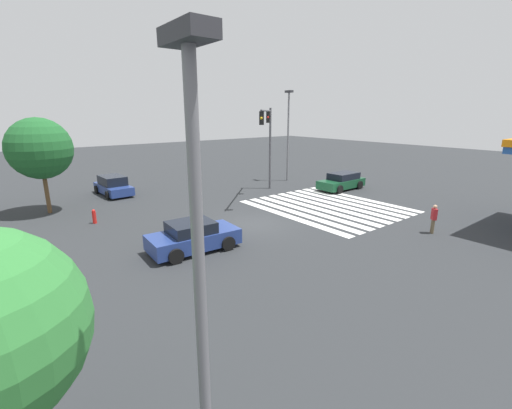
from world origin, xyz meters
name	(u,v)px	position (x,y,z in m)	size (l,w,h in m)	color
ground_plane	(256,224)	(0.00, 0.00, 0.00)	(115.37, 115.37, 0.00)	#2B2D30
crosswalk_markings	(327,206)	(0.00, -6.41, 0.00)	(9.95, 8.20, 0.01)	silver
traffic_signal_mast	(268,133)	(5.48, -5.48, 4.92)	(5.35, 5.35, 6.80)	#47474C
car_0	(113,186)	(13.07, 4.38, 0.72)	(4.39, 2.22, 1.53)	navy
car_1	(193,237)	(-1.31, 4.84, 0.69)	(2.37, 4.36, 1.45)	navy
car_2	(342,181)	(2.95, -11.71, 0.70)	(2.15, 4.51, 1.43)	#144728
pedestrian	(434,218)	(-7.23, -6.63, 0.89)	(0.41, 0.41, 1.61)	brown
street_light_pole_a	(199,272)	(-11.65, 10.07, 4.44)	(0.80, 0.36, 7.32)	slate
street_light_pole_b	(288,128)	(8.78, -10.73, 5.00)	(0.80, 0.36, 8.39)	slate
tree_corner_b	(40,149)	(10.30, 9.29, 4.22)	(3.87, 3.87, 6.16)	brown
fire_hydrant	(94,216)	(6.06, 7.53, 0.43)	(0.22, 0.22, 0.86)	red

